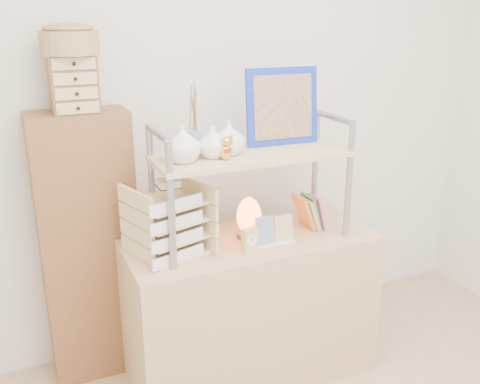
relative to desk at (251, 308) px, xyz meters
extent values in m
cube|color=silver|center=(0.00, 0.50, 0.93)|extent=(3.40, 0.02, 2.60)
cube|color=tan|center=(0.00, 0.00, 0.00)|extent=(1.20, 0.50, 0.75)
cube|color=brown|center=(-0.70, 0.37, 0.30)|extent=(0.45, 0.25, 1.35)
cylinder|color=#92989F|center=(-0.43, -0.15, 0.65)|extent=(0.03, 0.03, 0.55)
cylinder|color=#92989F|center=(-0.43, 0.15, 0.65)|extent=(0.03, 0.03, 0.55)
cylinder|color=#92989F|center=(-0.43, 0.00, 0.93)|extent=(0.03, 0.30, 0.03)
cylinder|color=#92989F|center=(0.43, -0.15, 0.65)|extent=(0.03, 0.03, 0.55)
cylinder|color=#92989F|center=(0.43, 0.15, 0.65)|extent=(0.03, 0.03, 0.55)
cylinder|color=#92989F|center=(0.43, 0.00, 0.93)|extent=(0.03, 0.30, 0.03)
cube|color=tan|center=(0.00, 0.00, 0.79)|extent=(0.90, 0.34, 0.02)
imported|color=silver|center=(-0.33, -0.02, 0.88)|extent=(0.15, 0.15, 0.16)
imported|color=silver|center=(-0.19, 0.00, 0.87)|extent=(0.13, 0.13, 0.14)
imported|color=silver|center=(-0.11, 0.02, 0.87)|extent=(0.15, 0.15, 0.15)
cylinder|color=#2855B1|center=(-0.24, 0.12, 0.85)|extent=(0.07, 0.07, 0.10)
cube|color=#122AAE|center=(0.20, 0.10, 0.98)|extent=(0.36, 0.07, 0.36)
cube|color=brown|center=(0.20, 0.09, 0.98)|extent=(0.30, 0.05, 0.30)
cube|color=#D95FA2|center=(0.36, 0.00, 0.46)|extent=(0.06, 0.12, 0.17)
cube|color=#438745|center=(0.34, 0.02, 0.46)|extent=(0.06, 0.12, 0.17)
cube|color=tan|center=(0.32, 0.00, 0.46)|extent=(0.07, 0.13, 0.17)
cube|color=gold|center=(0.29, 0.02, 0.46)|extent=(0.08, 0.14, 0.16)
cube|color=tan|center=(-0.40, 0.01, 0.38)|extent=(0.35, 0.34, 0.01)
cube|color=white|center=(-0.40, -0.12, 0.41)|extent=(0.25, 0.09, 0.05)
cube|color=tan|center=(-0.40, 0.01, 0.46)|extent=(0.35, 0.34, 0.01)
cube|color=white|center=(-0.40, -0.12, 0.49)|extent=(0.25, 0.09, 0.05)
cube|color=tan|center=(-0.40, 0.01, 0.54)|extent=(0.35, 0.34, 0.01)
cube|color=white|center=(-0.40, -0.12, 0.57)|extent=(0.25, 0.09, 0.05)
cube|color=tan|center=(-0.40, 0.01, 0.62)|extent=(0.35, 0.34, 0.01)
cube|color=white|center=(-0.40, -0.12, 0.64)|extent=(0.25, 0.09, 0.05)
cube|color=beige|center=(-0.40, -0.01, 0.71)|extent=(0.09, 0.09, 0.03)
cylinder|color=brown|center=(0.00, 0.03, 0.39)|extent=(0.11, 0.11, 0.02)
ellipsoid|color=#FF531E|center=(0.00, 0.03, 0.49)|extent=(0.13, 0.12, 0.18)
cube|color=tan|center=(-0.06, -0.12, 0.43)|extent=(0.08, 0.05, 0.11)
cylinder|color=white|center=(-0.06, -0.14, 0.44)|extent=(0.06, 0.02, 0.06)
cube|color=white|center=(0.07, -0.09, 0.38)|extent=(0.19, 0.05, 0.01)
cube|color=navy|center=(0.03, -0.09, 0.45)|extent=(0.09, 0.03, 0.13)
cube|color=tan|center=(0.13, -0.08, 0.45)|extent=(0.09, 0.02, 0.12)
cube|color=brown|center=(-0.70, 0.35, 1.10)|extent=(0.20, 0.15, 0.25)
cube|color=tan|center=(-0.70, 0.27, 1.01)|extent=(0.18, 0.01, 0.05)
cube|color=tan|center=(-0.70, 0.27, 1.07)|extent=(0.18, 0.01, 0.05)
cube|color=tan|center=(-0.70, 0.27, 1.13)|extent=(0.18, 0.01, 0.05)
cube|color=tan|center=(-0.70, 0.27, 1.19)|extent=(0.18, 0.01, 0.05)
cylinder|color=olive|center=(-0.70, 0.35, 1.28)|extent=(0.25, 0.25, 0.10)
camera|label=1|loc=(-0.99, -2.11, 1.41)|focal=40.00mm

